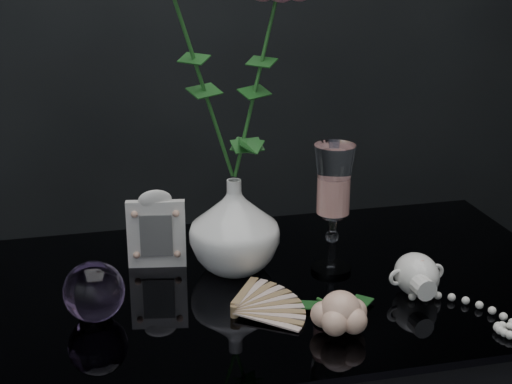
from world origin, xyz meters
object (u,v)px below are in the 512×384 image
object	(u,v)px
vase	(234,225)
wine_glass	(333,209)
paperweight	(94,291)
loose_rose	(340,312)
picture_frame	(156,228)
pearl_jar	(417,273)

from	to	relation	value
vase	wine_glass	bearing A→B (deg)	-15.77
wine_glass	vase	bearing A→B (deg)	164.23
paperweight	wine_glass	bearing A→B (deg)	11.53
wine_glass	loose_rose	bearing A→B (deg)	-105.14
vase	loose_rose	bearing A→B (deg)	-67.22
loose_rose	picture_frame	bearing A→B (deg)	112.59
wine_glass	picture_frame	xyz separation A→B (m)	(-0.28, 0.09, -0.04)
vase	loose_rose	world-z (taller)	vase
paperweight	loose_rose	xyz separation A→B (m)	(0.34, -0.12, -0.01)
pearl_jar	wine_glass	bearing A→B (deg)	129.35
wine_glass	picture_frame	distance (m)	0.30
picture_frame	loose_rose	world-z (taller)	picture_frame
vase	loose_rose	size ratio (longest dim) A/B	0.87
vase	paperweight	world-z (taller)	vase
vase	paperweight	distance (m)	0.27
wine_glass	pearl_jar	bearing A→B (deg)	-47.04
vase	paperweight	xyz separation A→B (m)	(-0.24, -0.12, -0.03)
loose_rose	pearl_jar	size ratio (longest dim) A/B	0.75
vase	picture_frame	world-z (taller)	vase
wine_glass	pearl_jar	world-z (taller)	wine_glass
vase	picture_frame	xyz separation A→B (m)	(-0.13, 0.04, -0.01)
picture_frame	loose_rose	distance (m)	0.37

